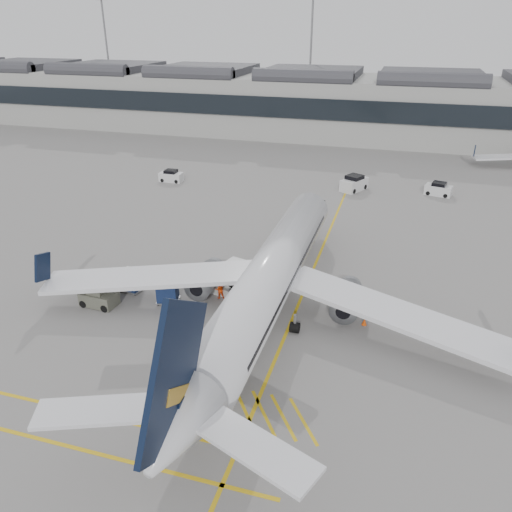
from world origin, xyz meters
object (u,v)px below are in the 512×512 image
(airliner_main, at_px, (269,279))
(ramp_agent_b, at_px, (220,289))
(baggage_cart_a, at_px, (264,283))
(pushback_tug, at_px, (99,297))
(belt_loader, at_px, (222,286))
(ramp_agent_a, at_px, (249,291))

(airliner_main, bearing_deg, ramp_agent_b, 164.42)
(airliner_main, height_order, ramp_agent_b, airliner_main)
(baggage_cart_a, xyz_separation_m, pushback_tug, (-12.25, -5.87, -0.15))
(airliner_main, xyz_separation_m, baggage_cart_a, (-1.28, 3.33, -2.26))
(airliner_main, xyz_separation_m, belt_loader, (-4.76, 2.34, -2.54))
(belt_loader, height_order, pushback_tug, belt_loader)
(airliner_main, relative_size, ramp_agent_a, 24.07)
(belt_loader, distance_m, pushback_tug, 10.03)
(ramp_agent_b, bearing_deg, pushback_tug, -0.92)
(ramp_agent_a, distance_m, pushback_tug, 12.17)
(belt_loader, distance_m, ramp_agent_a, 2.75)
(airliner_main, xyz_separation_m, ramp_agent_b, (-4.56, 1.30, -2.31))
(ramp_agent_b, xyz_separation_m, pushback_tug, (-8.96, -3.84, -0.10))
(baggage_cart_a, relative_size, ramp_agent_a, 1.11)
(baggage_cart_a, height_order, ramp_agent_a, ramp_agent_a)
(ramp_agent_b, bearing_deg, baggage_cart_a, -172.46)
(ramp_agent_b, relative_size, pushback_tug, 0.55)
(ramp_agent_a, bearing_deg, ramp_agent_b, 132.58)
(belt_loader, bearing_deg, ramp_agent_a, 0.64)
(baggage_cart_a, bearing_deg, ramp_agent_b, -167.88)
(belt_loader, height_order, ramp_agent_a, belt_loader)
(belt_loader, bearing_deg, baggage_cart_a, 30.88)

